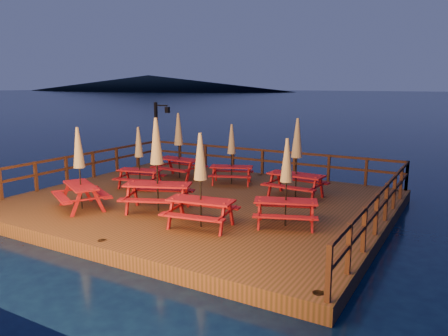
# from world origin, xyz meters

# --- Properties ---
(ground) EXTENTS (500.00, 500.00, 0.00)m
(ground) POSITION_xyz_m (0.00, 0.00, 0.00)
(ground) COLOR black
(ground) RESTS_ON ground
(deck) EXTENTS (12.00, 10.00, 0.40)m
(deck) POSITION_xyz_m (0.00, 0.00, 0.20)
(deck) COLOR #422F15
(deck) RESTS_ON ground
(deck_piles) EXTENTS (11.44, 9.44, 1.40)m
(deck_piles) POSITION_xyz_m (0.00, 0.00, -0.30)
(deck_piles) COLOR #372311
(deck_piles) RESTS_ON ground
(railing) EXTENTS (11.80, 9.75, 1.10)m
(railing) POSITION_xyz_m (0.00, 1.78, 1.16)
(railing) COLOR #372311
(railing) RESTS_ON deck
(lamp_post) EXTENTS (0.85, 0.18, 3.00)m
(lamp_post) POSITION_xyz_m (-5.39, 4.55, 2.20)
(lamp_post) COLOR black
(lamp_post) RESTS_ON deck
(headland_left) EXTENTS (180.00, 84.00, 9.00)m
(headland_left) POSITION_xyz_m (-160.00, 190.00, 4.50)
(headland_left) COLOR black
(headland_left) RESTS_ON ground
(picnic_table_0) EXTENTS (2.03, 1.77, 2.60)m
(picnic_table_0) POSITION_xyz_m (1.58, -2.47, 1.75)
(picnic_table_0) COLOR #9A150E
(picnic_table_0) RESTS_ON deck
(picnic_table_1) EXTENTS (2.28, 2.15, 2.57)m
(picnic_table_1) POSITION_xyz_m (-2.66, -2.84, 1.73)
(picnic_table_1) COLOR #9A150E
(picnic_table_1) RESTS_ON deck
(picnic_table_2) EXTENTS (1.88, 1.67, 2.30)m
(picnic_table_2) POSITION_xyz_m (-2.94, 0.26, 1.60)
(picnic_table_2) COLOR #9A150E
(picnic_table_2) RESTS_ON deck
(picnic_table_3) EXTENTS (2.02, 1.86, 2.35)m
(picnic_table_3) POSITION_xyz_m (-0.25, 2.54, 1.62)
(picnic_table_3) COLOR #9A150E
(picnic_table_3) RESTS_ON deck
(picnic_table_4) EXTENTS (2.00, 1.69, 2.73)m
(picnic_table_4) POSITION_xyz_m (2.67, 1.86, 1.82)
(picnic_table_4) COLOR #9A150E
(picnic_table_4) RESTS_ON deck
(picnic_table_5) EXTENTS (2.00, 1.69, 2.69)m
(picnic_table_5) POSITION_xyz_m (-2.69, 2.43, 1.80)
(picnic_table_5) COLOR #9A150E
(picnic_table_5) RESTS_ON deck
(picnic_table_6) EXTENTS (2.50, 2.32, 2.88)m
(picnic_table_6) POSITION_xyz_m (-0.41, -1.84, 1.90)
(picnic_table_6) COLOR #9A150E
(picnic_table_6) RESTS_ON deck
(picnic_table_7) EXTENTS (2.10, 1.93, 2.44)m
(picnic_table_7) POSITION_xyz_m (3.55, -1.22, 1.67)
(picnic_table_7) COLOR #9A150E
(picnic_table_7) RESTS_ON deck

